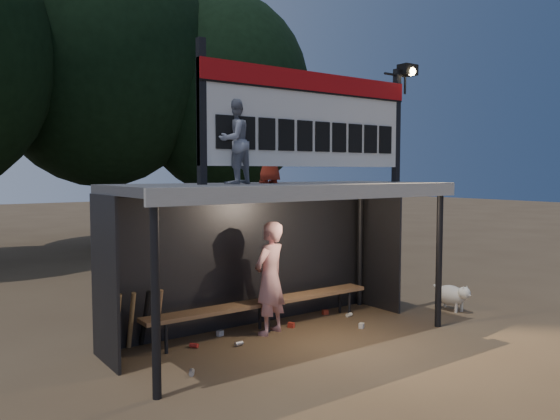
{
  "coord_description": "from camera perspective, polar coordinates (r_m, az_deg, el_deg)",
  "views": [
    {
      "loc": [
        -4.71,
        -6.43,
        2.49
      ],
      "look_at": [
        0.2,
        0.4,
        1.9
      ],
      "focal_mm": 35.0,
      "sensor_mm": 36.0,
      "label": 1
    }
  ],
  "objects": [
    {
      "name": "ground",
      "position": [
        8.35,
        0.5,
        -13.34
      ],
      "size": [
        80.0,
        80.0,
        0.0
      ],
      "primitive_type": "plane",
      "color": "brown",
      "rests_on": "ground"
    },
    {
      "name": "litter",
      "position": [
        8.57,
        -0.21,
        -12.61
      ],
      "size": [
        3.54,
        1.34,
        0.08
      ],
      "color": "red",
      "rests_on": "ground"
    },
    {
      "name": "bench",
      "position": [
        8.66,
        -1.68,
        -9.72
      ],
      "size": [
        4.0,
        0.35,
        0.48
      ],
      "color": "brown",
      "rests_on": "ground"
    },
    {
      "name": "dog",
      "position": [
        10.37,
        17.57,
        -8.48
      ],
      "size": [
        0.36,
        0.81,
        0.49
      ],
      "color": "beige",
      "rests_on": "ground"
    },
    {
      "name": "dugout_shelter",
      "position": [
        8.19,
        -0.5,
        -0.5
      ],
      "size": [
        5.1,
        2.08,
        2.32
      ],
      "color": "#414144",
      "rests_on": "ground"
    },
    {
      "name": "bats",
      "position": [
        8.03,
        -14.6,
        -10.99
      ],
      "size": [
        0.69,
        0.36,
        0.84
      ],
      "color": "olive",
      "rests_on": "ground"
    },
    {
      "name": "tree_mid",
      "position": [
        19.17,
        -18.33,
        14.86
      ],
      "size": [
        7.22,
        7.22,
        10.36
      ],
      "color": "black",
      "rests_on": "ground"
    },
    {
      "name": "player",
      "position": [
        8.42,
        -1.07,
        -7.11
      ],
      "size": [
        0.74,
        0.61,
        1.73
      ],
      "primitive_type": "imported",
      "rotation": [
        0.0,
        0.0,
        3.51
      ],
      "color": "white",
      "rests_on": "ground"
    },
    {
      "name": "scoreboard_assembly",
      "position": [
        8.34,
        3.69,
        9.74
      ],
      "size": [
        4.1,
        0.27,
        1.99
      ],
      "color": "black",
      "rests_on": "dugout_shelter"
    },
    {
      "name": "child_b",
      "position": [
        8.14,
        -1.15,
        5.89
      ],
      "size": [
        0.44,
        0.29,
        0.87
      ],
      "primitive_type": "imported",
      "rotation": [
        0.0,
        0.0,
        3.1
      ],
      "color": "maroon",
      "rests_on": "dugout_shelter"
    },
    {
      "name": "child_a",
      "position": [
        7.52,
        -4.94,
        7.14
      ],
      "size": [
        0.7,
        0.63,
        1.16
      ],
      "primitive_type": "imported",
      "rotation": [
        0.0,
        0.0,
        3.56
      ],
      "color": "gray",
      "rests_on": "dugout_shelter"
    },
    {
      "name": "tree_right",
      "position": [
        19.7,
        -5.94,
        11.86
      ],
      "size": [
        6.08,
        6.08,
        8.72
      ],
      "color": "#321E16",
      "rests_on": "ground"
    }
  ]
}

